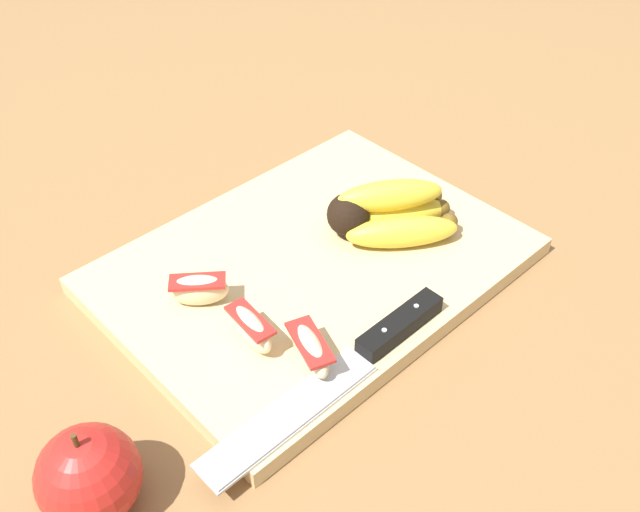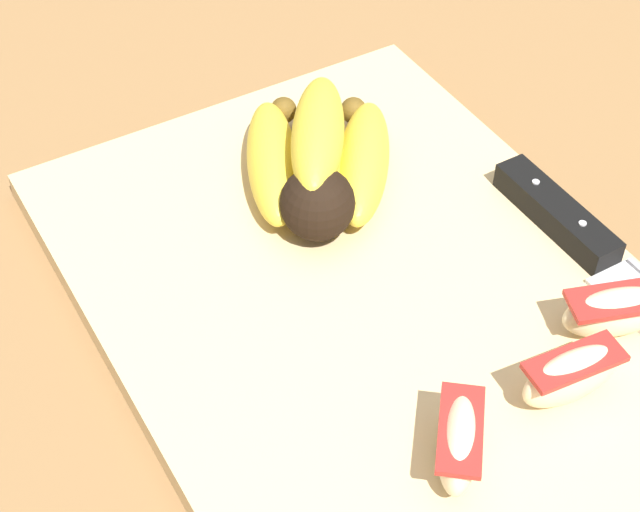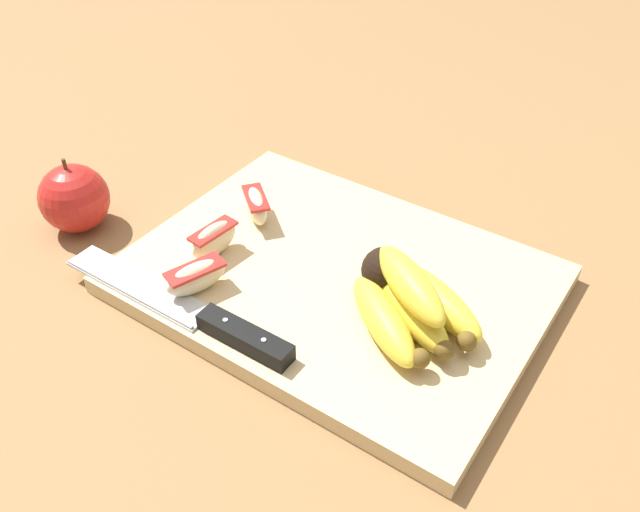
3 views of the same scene
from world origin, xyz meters
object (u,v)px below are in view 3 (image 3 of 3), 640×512
object	(u,v)px
chefs_knife	(205,318)
apple_wedge_near	(214,239)
banana_bunch	(407,300)
apple_wedge_far	(256,205)
apple_wedge_middle	(196,277)
whole_apple	(74,198)

from	to	relation	value
chefs_knife	apple_wedge_near	size ratio (longest dim) A/B	4.57
banana_bunch	chefs_knife	world-z (taller)	banana_bunch
banana_bunch	apple_wedge_far	world-z (taller)	banana_bunch
apple_wedge_middle	banana_bunch	bearing A→B (deg)	23.47
banana_bunch	whole_apple	distance (m)	0.41
banana_bunch	whole_apple	xyz separation A→B (m)	(-0.40, -0.06, -0.00)
apple_wedge_far	whole_apple	world-z (taller)	whole_apple
chefs_knife	apple_wedge_middle	xyz separation A→B (m)	(-0.04, 0.03, 0.01)
apple_wedge_far	chefs_knife	bearing A→B (deg)	-67.74
apple_wedge_near	apple_wedge_far	xyz separation A→B (m)	(-0.00, 0.08, -0.00)
banana_bunch	apple_wedge_near	bearing A→B (deg)	-172.18
chefs_knife	apple_wedge_far	size ratio (longest dim) A/B	4.73
banana_bunch	whole_apple	world-z (taller)	whole_apple
chefs_knife	apple_wedge_middle	distance (m)	0.05
banana_bunch	chefs_knife	bearing A→B (deg)	-143.36
apple_wedge_middle	chefs_knife	bearing A→B (deg)	-38.62
chefs_knife	whole_apple	xyz separation A→B (m)	(-0.25, 0.05, 0.01)
apple_wedge_far	banana_bunch	bearing A→B (deg)	-11.83
apple_wedge_near	whole_apple	distance (m)	0.19
apple_wedge_near	apple_wedge_middle	size ratio (longest dim) A/B	0.90
apple_wedge_near	chefs_knife	bearing A→B (deg)	-53.68
chefs_knife	banana_bunch	bearing A→B (deg)	36.64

